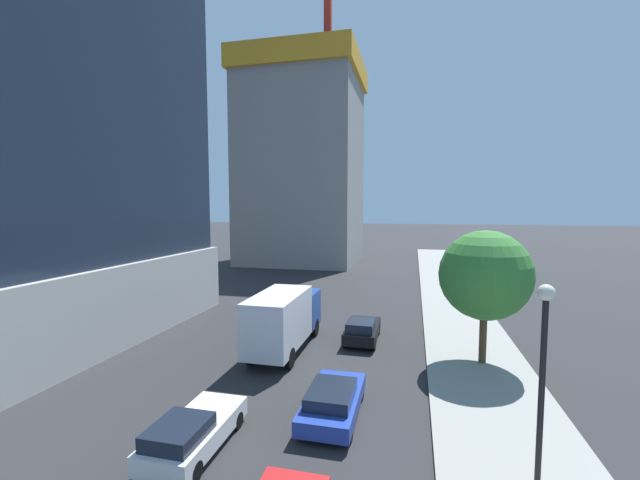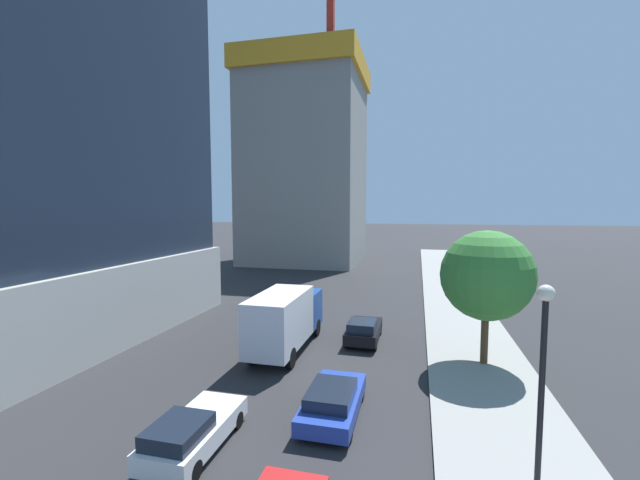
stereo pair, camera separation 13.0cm
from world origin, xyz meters
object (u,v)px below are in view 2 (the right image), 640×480
object	(u,v)px
street_tree	(487,276)
box_truck	(286,317)
construction_building	(305,153)
car_black	(364,330)
car_blue	(333,400)
street_lamp	(543,359)
car_white	(192,432)

from	to	relation	value
street_tree	box_truck	xyz separation A→B (m)	(-10.37, -0.43, -2.70)
construction_building	car_black	distance (m)	38.56
car_blue	street_lamp	bearing A→B (deg)	-24.16
street_tree	car_black	bearing A→B (deg)	162.01
street_tree	car_black	world-z (taller)	street_tree
car_blue	car_black	bearing A→B (deg)	90.00
car_black	box_truck	world-z (taller)	box_truck
car_blue	car_white	bearing A→B (deg)	-141.44
street_lamp	car_black	distance (m)	13.51
street_lamp	car_black	size ratio (longest dim) A/B	1.39
street_lamp	car_blue	distance (m)	7.64
box_truck	car_blue	bearing A→B (deg)	-57.10
box_truck	construction_building	bearing A→B (deg)	104.24
car_white	box_truck	xyz separation A→B (m)	(-0.00, 9.39, 1.22)
construction_building	box_truck	world-z (taller)	construction_building
street_lamp	street_tree	size ratio (longest dim) A/B	0.87
construction_building	car_blue	size ratio (longest dim) A/B	8.40
car_black	car_blue	size ratio (longest dim) A/B	0.94
street_tree	car_white	xyz separation A→B (m)	(-10.37, -9.82, -3.92)
street_tree	car_white	distance (m)	14.81
construction_building	car_black	xyz separation A→B (m)	(13.02, -33.01, -15.09)
street_tree	car_black	distance (m)	7.73
street_lamp	street_tree	bearing A→B (deg)	89.59
car_black	car_white	bearing A→B (deg)	-108.64
car_black	car_white	distance (m)	12.54
car_white	construction_building	bearing A→B (deg)	101.35
car_blue	box_truck	world-z (taller)	box_truck
street_lamp	car_white	distance (m)	10.81
street_lamp	car_blue	xyz separation A→B (m)	(-6.29, 2.82, -3.29)
car_blue	street_tree	bearing A→B (deg)	46.16
car_black	car_blue	world-z (taller)	car_black
construction_building	street_lamp	size ratio (longest dim) A/B	6.42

